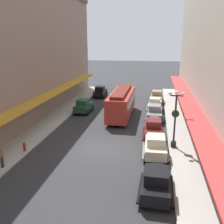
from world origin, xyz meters
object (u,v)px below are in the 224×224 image
at_px(parked_car_4, 153,129).
at_px(lamp_post_with_clock, 175,117).
at_px(pedestrian_1, 182,105).
at_px(parked_car_2, 157,97).
at_px(parked_car_3, 155,104).
at_px(parked_car_0, 155,113).
at_px(fire_hydrant, 24,147).
at_px(pedestrian_0, 2,157).
at_px(parked_car_5, 156,145).
at_px(parked_car_7, 84,106).
at_px(parked_car_6, 100,91).
at_px(parked_car_1, 156,182).
at_px(streetcar, 122,102).

xyz_separation_m(parked_car_4, lamp_post_with_clock, (1.84, -2.21, 2.04)).
bearing_deg(parked_car_4, pedestrian_1, 70.30).
bearing_deg(lamp_post_with_clock, parked_car_2, 95.05).
distance_m(parked_car_3, parked_car_4, 10.38).
distance_m(parked_car_2, parked_car_3, 4.80).
distance_m(parked_car_0, fire_hydrant, 15.82).
xyz_separation_m(parked_car_3, lamp_post_with_clock, (1.77, -12.59, 2.04)).
height_order(parked_car_2, pedestrian_0, parked_car_2).
xyz_separation_m(parked_car_3, fire_hydrant, (-10.98, -15.73, -0.38)).
xyz_separation_m(fire_hydrant, pedestrian_0, (-0.23, -2.99, 0.43)).
distance_m(parked_car_5, parked_car_7, 15.37).
xyz_separation_m(parked_car_4, fire_hydrant, (-10.91, -5.35, -0.38)).
bearing_deg(parked_car_6, parked_car_4, -62.68).
bearing_deg(pedestrian_1, fire_hydrant, -132.96).
bearing_deg(parked_car_7, parked_car_1, -61.35).
xyz_separation_m(parked_car_0, parked_car_2, (0.23, 9.16, 0.00)).
distance_m(parked_car_2, parked_car_6, 9.91).
xyz_separation_m(parked_car_1, parked_car_7, (-9.69, 17.74, 0.00)).
relative_size(parked_car_2, streetcar, 0.44).
bearing_deg(parked_car_2, parked_car_6, 164.27).
height_order(parked_car_3, streetcar, streetcar).
bearing_deg(parked_car_4, fire_hydrant, -153.88).
relative_size(parked_car_1, parked_car_4, 1.00).
bearing_deg(parked_car_7, streetcar, -12.13).
relative_size(parked_car_6, parked_car_7, 0.99).
relative_size(parked_car_6, lamp_post_with_clock, 0.83).
bearing_deg(parked_car_6, parked_car_5, -66.63).
xyz_separation_m(parked_car_2, lamp_post_with_clock, (1.54, -17.39, 2.04)).
relative_size(parked_car_0, streetcar, 0.45).
relative_size(parked_car_1, fire_hydrant, 5.24).
xyz_separation_m(parked_car_0, parked_car_6, (-9.31, 11.85, 0.00)).
bearing_deg(parked_car_3, pedestrian_1, -0.69).
xyz_separation_m(parked_car_2, parked_car_4, (-0.31, -15.18, 0.00)).
relative_size(parked_car_7, pedestrian_0, 2.62).
distance_m(parked_car_6, pedestrian_0, 26.28).
height_order(parked_car_2, lamp_post_with_clock, lamp_post_with_clock).
bearing_deg(parked_car_0, lamp_post_with_clock, -77.92).
bearing_deg(lamp_post_with_clock, parked_car_5, -130.54).
distance_m(parked_car_1, parked_car_3, 20.21).
height_order(streetcar, lamp_post_with_clock, lamp_post_with_clock).
relative_size(parked_car_5, pedestrian_0, 2.62).
bearing_deg(fire_hydrant, pedestrian_1, 47.04).
bearing_deg(pedestrian_0, parked_car_3, 59.11).
bearing_deg(parked_car_1, parked_car_0, 90.92).
bearing_deg(parked_car_6, parked_car_7, -90.74).
relative_size(parked_car_1, lamp_post_with_clock, 0.83).
distance_m(parked_car_3, pedestrian_0, 21.82).
distance_m(parked_car_0, parked_car_1, 15.84).
xyz_separation_m(parked_car_2, fire_hydrant, (-11.21, -20.53, -0.38)).
relative_size(parked_car_6, pedestrian_0, 2.60).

